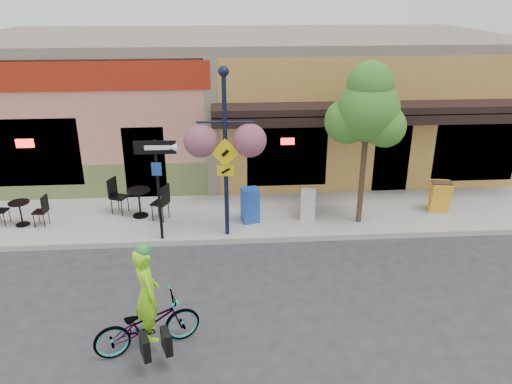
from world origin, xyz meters
TOP-DOWN VIEW (x-y plane):
  - ground at (0.00, 0.00)m, footprint 90.00×90.00m
  - sidewalk at (0.00, 2.00)m, footprint 24.00×3.00m
  - curb at (0.00, 0.55)m, footprint 24.00×0.12m
  - building at (0.00, 7.50)m, footprint 18.20×8.20m
  - bicycle at (-2.13, -3.29)m, footprint 2.00×1.27m
  - cyclist_rider at (-2.08, -3.29)m, footprint 0.61×0.74m
  - lamp_post at (-0.65, 0.79)m, footprint 1.37×0.61m
  - one_way_sign at (-2.29, 0.65)m, footprint 0.99×0.23m
  - cafe_set_left at (-6.06, 1.68)m, footprint 1.52×0.91m
  - cafe_set_right at (-3.02, 2.02)m, footprint 1.90×1.45m
  - newspaper_box_blue at (-0.02, 1.47)m, footprint 0.51×0.47m
  - newspaper_box_grey at (1.54, 1.52)m, footprint 0.45×0.42m
  - street_tree at (2.89, 1.28)m, footprint 1.85×1.85m
  - sandwich_board at (5.25, 1.57)m, footprint 0.59×0.48m

SIDE VIEW (x-z plane):
  - ground at x=0.00m, z-range 0.00..0.00m
  - sidewalk at x=0.00m, z-range 0.00..0.15m
  - curb at x=0.00m, z-range 0.00..0.15m
  - bicycle at x=-2.13m, z-range 0.00..0.99m
  - newspaper_box_grey at x=1.54m, z-range 0.15..0.98m
  - cafe_set_left at x=-6.06m, z-range 0.15..1.01m
  - sandwich_board at x=5.25m, z-range 0.15..1.04m
  - newspaper_box_blue at x=-0.02m, z-range 0.15..1.10m
  - cafe_set_right at x=-3.02m, z-range 0.15..1.17m
  - cyclist_rider at x=-2.08m, z-range 0.00..1.75m
  - one_way_sign at x=-2.29m, z-range 0.15..2.71m
  - building at x=0.00m, z-range 0.00..4.50m
  - lamp_post at x=-0.65m, z-range 0.15..4.38m
  - street_tree at x=2.89m, z-range 0.15..4.45m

